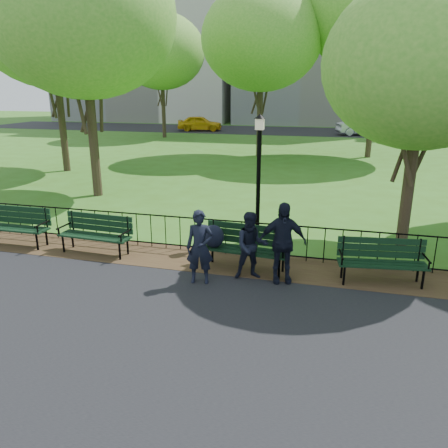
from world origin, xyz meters
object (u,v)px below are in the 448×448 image
(tree_near_e, at_px, (424,63))
(tree_far_w, at_px, (161,51))
(park_bench_main, at_px, (230,239))
(person_left, at_px, (200,247))
(sedan_silver, at_px, (362,127))
(tree_far_e, at_px, (382,7))
(tree_far_c, at_px, (262,39))
(person_mid, at_px, (252,246))
(park_bench_right_a, at_px, (382,256))
(taxi, at_px, (200,123))
(park_bench_left_b, at_px, (15,222))
(person_right, at_px, (282,243))
(tree_near_w, at_px, (82,17))
(lamppost, at_px, (259,174))
(park_bench_left_a, at_px, (97,230))
(tree_mid_w, at_px, (51,20))

(tree_near_e, distance_m, tree_far_w, 28.19)
(park_bench_main, distance_m, person_left, 1.00)
(sedan_silver, bearing_deg, tree_far_e, 161.88)
(tree_far_c, distance_m, person_mid, 18.81)
(park_bench_right_a, xyz_separation_m, person_mid, (-2.71, -0.52, 0.17))
(taxi, bearing_deg, tree_far_e, -142.01)
(tree_far_c, relative_size, person_mid, 6.41)
(park_bench_left_b, height_order, person_right, person_right)
(tree_near_w, distance_m, tree_near_e, 11.30)
(park_bench_right_a, height_order, tree_far_w, tree_far_w)
(tree_far_e, relative_size, tree_far_w, 1.22)
(park_bench_right_a, bearing_deg, park_bench_left_b, 172.21)
(lamppost, relative_size, person_mid, 2.25)
(tree_far_e, height_order, sedan_silver, tree_far_e)
(tree_far_e, bearing_deg, park_bench_right_a, -91.97)
(park_bench_left_b, xyz_separation_m, person_mid, (6.46, -0.57, 0.13))
(park_bench_left_a, distance_m, tree_far_c, 18.10)
(park_bench_right_a, bearing_deg, tree_near_w, 143.38)
(park_bench_left_b, relative_size, tree_far_e, 0.16)
(lamppost, height_order, tree_near_w, tree_near_w)
(tree_mid_w, bearing_deg, park_bench_main, -42.37)
(park_bench_left_a, relative_size, tree_near_e, 0.29)
(park_bench_right_a, height_order, person_right, person_right)
(tree_mid_w, height_order, person_mid, tree_mid_w)
(tree_near_e, height_order, tree_far_e, tree_far_e)
(park_bench_main, height_order, taxi, taxi)
(park_bench_main, xyz_separation_m, person_right, (1.23, -0.41, 0.18))
(park_bench_right_a, bearing_deg, lamppost, 139.01)
(person_mid, relative_size, taxi, 0.35)
(park_bench_left_a, xyz_separation_m, lamppost, (3.72, 1.97, 1.23))
(person_right, bearing_deg, person_mid, 164.52)
(person_mid, bearing_deg, tree_far_w, 96.81)
(lamppost, height_order, taxi, lamppost)
(park_bench_main, relative_size, tree_far_e, 0.17)
(tree_near_e, bearing_deg, person_left, -142.64)
(park_bench_left_a, relative_size, tree_far_e, 0.16)
(tree_mid_w, bearing_deg, park_bench_left_a, -52.84)
(tree_near_w, bearing_deg, tree_near_e, -16.64)
(tree_far_c, distance_m, tree_far_e, 6.70)
(tree_near_w, height_order, person_mid, tree_near_w)
(tree_mid_w, xyz_separation_m, taxi, (0.07, 21.73, -6.21))
(park_bench_left_b, distance_m, tree_near_e, 10.87)
(tree_near_e, relative_size, person_right, 3.73)
(park_bench_left_a, relative_size, tree_far_c, 0.20)
(lamppost, relative_size, tree_far_e, 0.28)
(tree_far_c, bearing_deg, tree_near_e, -66.29)
(tree_far_e, bearing_deg, person_mid, -100.05)
(person_right, bearing_deg, tree_mid_w, 123.27)
(tree_near_w, height_order, tree_far_e, tree_far_e)
(person_right, distance_m, taxi, 34.32)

